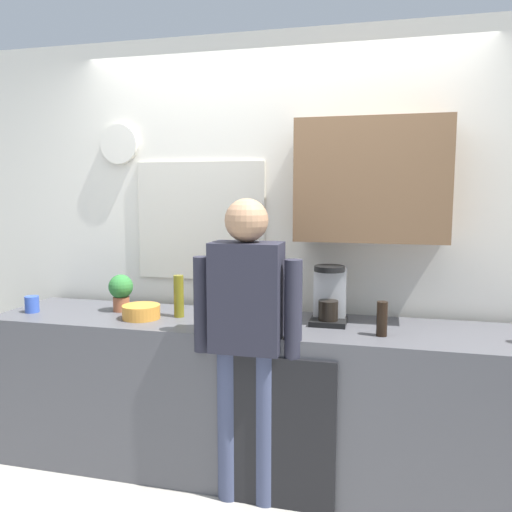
{
  "coord_description": "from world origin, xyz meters",
  "views": [
    {
      "loc": [
        0.67,
        -2.48,
        1.63
      ],
      "look_at": [
        -0.01,
        0.25,
        1.28
      ],
      "focal_mm": 36.11,
      "sensor_mm": 36.0,
      "label": 1
    }
  ],
  "objects": [
    {
      "name": "coffee_maker",
      "position": [
        0.38,
        0.38,
        1.04
      ],
      "size": [
        0.2,
        0.2,
        0.33
      ],
      "color": "black",
      "rests_on": "kitchen_counter"
    },
    {
      "name": "bottle_olive_oil",
      "position": [
        -0.5,
        0.31,
        1.02
      ],
      "size": [
        0.06,
        0.06,
        0.25
      ],
      "primitive_type": "cylinder",
      "color": "olive",
      "rests_on": "kitchen_counter"
    },
    {
      "name": "kitchen_counter",
      "position": [
        0.0,
        0.3,
        0.45
      ],
      "size": [
        3.19,
        0.64,
        0.89
      ],
      "primitive_type": "cube",
      "color": "#4C4C51",
      "rests_on": "ground_plane"
    },
    {
      "name": "cup_blue_mug",
      "position": [
        -1.42,
        0.2,
        0.94
      ],
      "size": [
        0.08,
        0.08,
        0.1
      ],
      "primitive_type": "cylinder",
      "color": "#3351B2",
      "rests_on": "kitchen_counter"
    },
    {
      "name": "potted_plant",
      "position": [
        -0.91,
        0.36,
        1.03
      ],
      "size": [
        0.15,
        0.15,
        0.23
      ],
      "color": "#9E5638",
      "rests_on": "kitchen_counter"
    },
    {
      "name": "cup_terracotta_mug",
      "position": [
        -0.22,
        0.42,
        0.94
      ],
      "size": [
        0.08,
        0.08,
        0.09
      ],
      "primitive_type": "cylinder",
      "color": "#B26647",
      "rests_on": "kitchen_counter"
    },
    {
      "name": "ground_plane",
      "position": [
        0.0,
        0.0,
        0.0
      ],
      "size": [
        8.0,
        8.0,
        0.0
      ],
      "primitive_type": "plane",
      "color": "#9E998E"
    },
    {
      "name": "person_at_sink",
      "position": [
        0.0,
        0.0,
        0.95
      ],
      "size": [
        0.57,
        0.22,
        1.6
      ],
      "rotation": [
        0.0,
        0.0,
        0.12
      ],
      "color": "#3F4766",
      "rests_on": "ground_plane"
    },
    {
      "name": "storage_canister",
      "position": [
        0.06,
        0.3,
        0.98
      ],
      "size": [
        0.14,
        0.14,
        0.17
      ],
      "primitive_type": "cylinder",
      "color": "silver",
      "rests_on": "kitchen_counter"
    },
    {
      "name": "bottle_dark_sauce",
      "position": [
        0.67,
        0.18,
        0.98
      ],
      "size": [
        0.06,
        0.06,
        0.18
      ],
      "primitive_type": "cylinder",
      "color": "black",
      "rests_on": "kitchen_counter"
    },
    {
      "name": "back_wall_assembly",
      "position": [
        0.06,
        0.7,
        1.35
      ],
      "size": [
        4.79,
        0.42,
        2.6
      ],
      "color": "silver",
      "rests_on": "ground_plane"
    },
    {
      "name": "dishwasher_panel",
      "position": [
        0.19,
        -0.03,
        0.4
      ],
      "size": [
        0.56,
        0.02,
        0.8
      ],
      "primitive_type": "cube",
      "color": "black",
      "rests_on": "ground_plane"
    },
    {
      "name": "mixing_bowl",
      "position": [
        -0.7,
        0.22,
        0.93
      ],
      "size": [
        0.22,
        0.22,
        0.08
      ],
      "primitive_type": "cylinder",
      "color": "orange",
      "rests_on": "kitchen_counter"
    }
  ]
}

